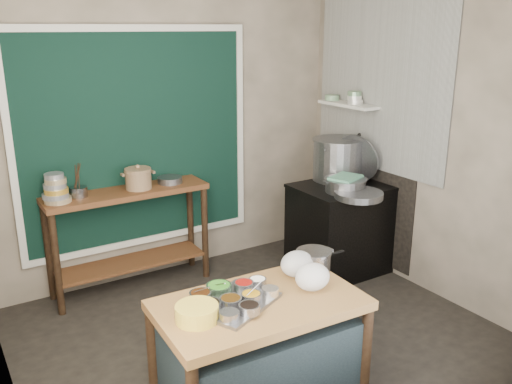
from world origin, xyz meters
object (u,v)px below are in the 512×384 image
condiment_tray (236,303)px  ceramic_crock (138,180)px  back_counter (130,240)px  saucepan (314,260)px  prep_table (260,354)px  steamer (345,185)px  stock_pot (338,159)px  utensil_cup (79,192)px  stove_block (341,230)px  yellow_basin (197,313)px

condiment_tray → ceramic_crock: size_ratio=1.98×
back_counter → saucepan: (0.67, -1.85, 0.34)m
prep_table → saucepan: saucepan is taller
ceramic_crock → steamer: ceramic_crock is taller
stock_pot → steamer: (-0.21, -0.36, -0.14)m
back_counter → saucepan: size_ratio=5.82×
prep_table → condiment_tray: condiment_tray is taller
prep_table → saucepan: bearing=20.8°
utensil_cup → steamer: (2.18, -0.92, -0.05)m
stove_block → saucepan: (-1.23, -1.12, 0.39)m
saucepan → back_counter: bearing=112.4°
condiment_tray → yellow_basin: bearing=-171.7°
condiment_tray → ceramic_crock: 2.01m
utensil_cup → condiment_tray: bearing=-79.4°
back_counter → condiment_tray: size_ratio=2.94×
saucepan → stock_pot: bearing=47.6°
back_counter → yellow_basin: (-0.31, -2.04, 0.32)m
stove_block → saucepan: saucepan is taller
prep_table → stock_pot: (1.86, 1.49, 0.71)m
prep_table → yellow_basin: size_ratio=5.07×
saucepan → utensil_cup: (-1.07, 1.87, 0.18)m
back_counter → ceramic_crock: size_ratio=5.83×
saucepan → steamer: steamer is taller
prep_table → back_counter: 2.04m
prep_table → condiment_tray: size_ratio=2.53×
stock_pot → yellow_basin: bearing=-146.7°
prep_table → back_counter: (-0.12, 2.03, 0.10)m
back_counter → ceramic_crock: (0.11, -0.02, 0.56)m
yellow_basin → utensil_cup: bearing=92.8°
back_counter → utensil_cup: size_ratio=9.80×
back_counter → condiment_tray: back_counter is taller
back_counter → yellow_basin: size_ratio=5.88×
back_counter → saucepan: bearing=-70.2°
prep_table → ceramic_crock: 2.12m
back_counter → utensil_cup: bearing=177.3°
back_counter → utensil_cup: utensil_cup is taller
saucepan → ceramic_crock: 1.93m
yellow_basin → saucepan: (0.97, 0.19, 0.02)m
ceramic_crock → stock_pot: size_ratio=0.47×
stock_pot → steamer: size_ratio=1.34×
prep_table → utensil_cup: (-0.52, 2.05, 0.62)m
saucepan → utensil_cup: 2.16m
prep_table → stock_pot: 2.49m
yellow_basin → prep_table: bearing=0.9°
prep_table → condiment_tray: bearing=169.7°
prep_table → stove_block: stove_block is taller
utensil_cup → stock_pot: bearing=-13.1°
prep_table → ceramic_crock: size_ratio=5.03×
saucepan → ceramic_crock: (-0.55, 1.83, 0.22)m
stove_block → saucepan: bearing=-137.8°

